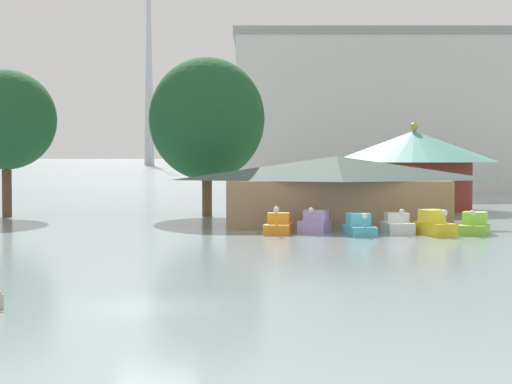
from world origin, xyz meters
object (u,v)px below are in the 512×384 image
(pedal_boat_lime, at_px, (472,225))
(background_building_block, at_px, (368,113))
(pedal_boat_cyan, at_px, (357,227))
(pedal_boat_yellow, at_px, (431,225))
(pedal_boat_lavender, at_px, (313,223))
(boathouse, at_px, (334,190))
(pedal_boat_orange, at_px, (276,225))
(shoreline_tree_mid, at_px, (204,119))
(distant_broadcast_tower, at_px, (146,17))
(green_roof_pavilion, at_px, (411,163))
(shoreline_tree_tall_left, at_px, (3,120))
(pedal_boat_white, at_px, (395,225))

(pedal_boat_lime, relative_size, background_building_block, 0.09)
(pedal_boat_cyan, distance_m, background_building_block, 68.62)
(pedal_boat_yellow, height_order, background_building_block, background_building_block)
(pedal_boat_lavender, relative_size, boathouse, 0.19)
(pedal_boat_orange, distance_m, shoreline_tree_mid, 17.47)
(pedal_boat_yellow, distance_m, distant_broadcast_tower, 350.64)
(pedal_boat_yellow, height_order, shoreline_tree_mid, shoreline_tree_mid)
(pedal_boat_yellow, bearing_deg, background_building_block, 157.94)
(shoreline_tree_mid, height_order, distant_broadcast_tower, distant_broadcast_tower)
(background_building_block, bearing_deg, distant_broadcast_tower, 102.92)
(boathouse, bearing_deg, green_roof_pavilion, 65.06)
(background_building_block, bearing_deg, pedal_boat_yellow, -94.19)
(pedal_boat_orange, xyz_separation_m, distant_broadcast_tower, (-48.45, 338.79, 64.55))
(pedal_boat_cyan, relative_size, shoreline_tree_mid, 0.25)
(pedal_boat_lime, bearing_deg, background_building_block, -162.35)
(pedal_boat_yellow, height_order, shoreline_tree_tall_left, shoreline_tree_tall_left)
(pedal_boat_lavender, relative_size, green_roof_pavilion, 0.21)
(pedal_boat_orange, height_order, green_roof_pavilion, green_roof_pavilion)
(green_roof_pavilion, distance_m, shoreline_tree_tall_left, 33.78)
(pedal_boat_white, distance_m, green_roof_pavilion, 23.60)
(shoreline_tree_tall_left, relative_size, distant_broadcast_tower, 0.07)
(shoreline_tree_mid, distance_m, distant_broadcast_tower, 331.54)
(green_roof_pavilion, distance_m, shoreline_tree_mid, 19.26)
(pedal_boat_lime, xyz_separation_m, boathouse, (-7.71, 5.59, 1.93))
(pedal_boat_lavender, bearing_deg, pedal_boat_lime, 98.36)
(pedal_boat_yellow, xyz_separation_m, shoreline_tree_tall_left, (-29.51, 15.53, 6.79))
(pedal_boat_orange, bearing_deg, pedal_boat_lavender, 118.09)
(pedal_boat_lavender, bearing_deg, boathouse, 174.59)
(pedal_boat_lavender, relative_size, pedal_boat_cyan, 0.96)
(pedal_boat_yellow, relative_size, green_roof_pavilion, 0.22)
(green_roof_pavilion, bearing_deg, pedal_boat_cyan, -107.32)
(pedal_boat_lavender, relative_size, pedal_boat_yellow, 0.95)
(pedal_boat_lime, height_order, green_roof_pavilion, green_roof_pavilion)
(pedal_boat_cyan, distance_m, pedal_boat_lime, 6.95)
(pedal_boat_orange, distance_m, pedal_boat_white, 7.16)
(pedal_boat_lavender, distance_m, distant_broadcast_tower, 347.77)
(pedal_boat_white, distance_m, background_building_block, 67.28)
(boathouse, height_order, shoreline_tree_tall_left, shoreline_tree_tall_left)
(pedal_boat_orange, distance_m, shoreline_tree_tall_left, 25.94)
(pedal_boat_orange, distance_m, distant_broadcast_tower, 348.27)
(pedal_boat_yellow, distance_m, background_building_block, 68.18)
(shoreline_tree_tall_left, height_order, background_building_block, background_building_block)
(boathouse, distance_m, shoreline_tree_mid, 14.41)
(pedal_boat_lavender, relative_size, shoreline_tree_tall_left, 0.26)
(pedal_boat_white, height_order, background_building_block, background_building_block)
(pedal_boat_lime, distance_m, shoreline_tree_tall_left, 36.00)
(shoreline_tree_mid, bearing_deg, pedal_boat_orange, -71.33)
(green_roof_pavilion, bearing_deg, pedal_boat_white, -102.42)
(boathouse, distance_m, background_building_block, 62.43)
(pedal_boat_lavender, distance_m, background_building_block, 67.22)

